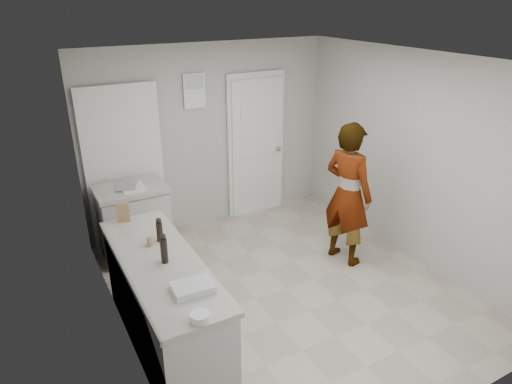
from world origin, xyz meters
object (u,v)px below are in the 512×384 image
spice_jar (150,242)px  oil_cruet_b (164,249)px  oil_cruet_a (159,230)px  baking_dish (193,287)px  person (348,194)px  cake_mix_box (123,212)px  egg_bowl (200,317)px

spice_jar → oil_cruet_b: oil_cruet_b is taller
oil_cruet_a → baking_dish: (-0.02, -0.88, -0.09)m
person → cake_mix_box: bearing=64.9°
oil_cruet_b → person: bearing=10.8°
oil_cruet_a → baking_dish: size_ratio=0.72×
cake_mix_box → oil_cruet_a: 0.60m
person → spice_jar: (-2.42, -0.12, 0.09)m
person → baking_dish: bearing=98.2°
cake_mix_box → oil_cruet_a: oil_cruet_a is taller
person → cake_mix_box: 2.56m
oil_cruet_a → cake_mix_box: bearing=109.0°
oil_cruet_a → oil_cruet_b: (-0.08, -0.38, 0.02)m
cake_mix_box → baking_dish: size_ratio=0.61×
baking_dish → oil_cruet_b: bearing=96.9°
person → spice_jar: person is taller
person → oil_cruet_a: (-2.31, -0.08, 0.16)m
spice_jar → oil_cruet_b: (0.03, -0.34, 0.09)m
cake_mix_box → spice_jar: 0.62m
person → baking_dish: (-2.33, -0.96, 0.07)m
cake_mix_box → oil_cruet_a: bearing=-54.6°
person → cake_mix_box: person is taller
egg_bowl → oil_cruet_a: bearing=84.9°
person → egg_bowl: person is taller
cake_mix_box → oil_cruet_b: oil_cruet_b is taller
baking_dish → person: bearing=22.3°
spice_jar → egg_bowl: (0.00, -1.19, -0.02)m
spice_jar → baking_dish: (0.09, -0.83, -0.02)m
spice_jar → oil_cruet_a: size_ratio=0.36×
spice_jar → oil_cruet_a: bearing=21.3°
oil_cruet_b → baking_dish: size_ratio=0.84×
person → oil_cruet_a: person is taller
cake_mix_box → oil_cruet_b: size_ratio=0.72×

